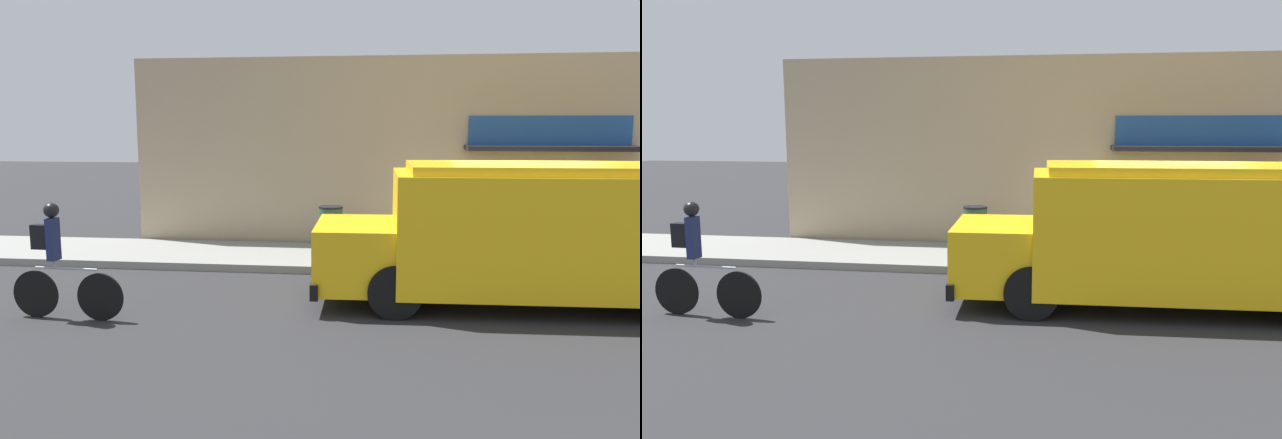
% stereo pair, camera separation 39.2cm
% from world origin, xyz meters
% --- Properties ---
extents(ground_plane, '(70.00, 70.00, 0.00)m').
position_xyz_m(ground_plane, '(0.00, 0.00, 0.00)').
color(ground_plane, '#2B2B2D').
extents(sidewalk, '(28.00, 2.46, 0.15)m').
position_xyz_m(sidewalk, '(0.00, 1.23, 0.08)').
color(sidewalk, gray).
rests_on(sidewalk, ground_plane).
extents(storefront, '(16.54, 1.06, 4.34)m').
position_xyz_m(storefront, '(0.03, 2.61, 2.18)').
color(storefront, tan).
rests_on(storefront, ground_plane).
extents(school_bus, '(6.56, 2.64, 2.24)m').
position_xyz_m(school_bus, '(0.01, -1.58, 1.18)').
color(school_bus, yellow).
rests_on(school_bus, ground_plane).
extents(cyclist, '(1.74, 0.22, 1.72)m').
position_xyz_m(cyclist, '(-7.12, -3.16, 0.82)').
color(cyclist, black).
rests_on(cyclist, ground_plane).
extents(trash_bin, '(0.51, 0.51, 0.99)m').
position_xyz_m(trash_bin, '(-3.60, 1.40, 0.65)').
color(trash_bin, '#2D5138').
rests_on(trash_bin, sidewalk).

